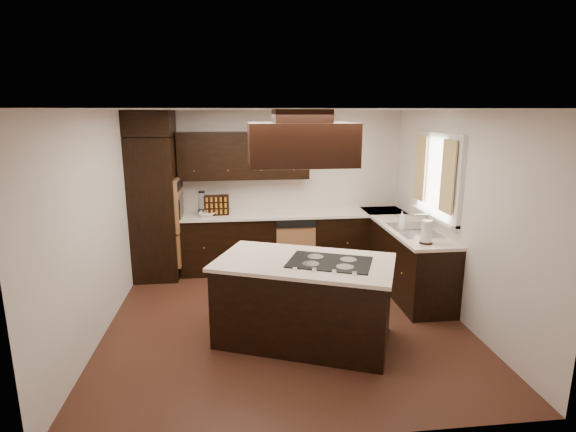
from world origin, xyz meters
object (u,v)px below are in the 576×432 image
object	(u,v)px
oven_column	(155,208)
island	(304,302)
range_hood	(301,144)
spice_rack	(216,205)

from	to	relation	value
oven_column	island	size ratio (longest dim) A/B	1.17
range_hood	island	bearing A→B (deg)	33.04
island	spice_rack	world-z (taller)	spice_rack
oven_column	range_hood	world-z (taller)	range_hood
oven_column	spice_rack	bearing A→B (deg)	2.85
island	spice_rack	xyz separation A→B (m)	(-1.02, 2.27, 0.64)
spice_rack	island	bearing A→B (deg)	-71.98
island	oven_column	bearing A→B (deg)	152.86
spice_rack	range_hood	bearing A→B (deg)	-73.29
oven_column	spice_rack	world-z (taller)	oven_column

